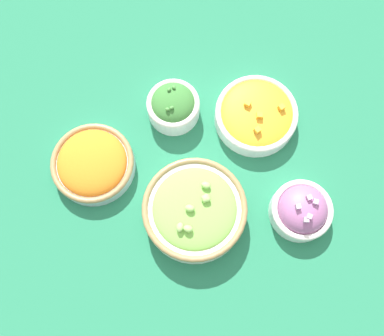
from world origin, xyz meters
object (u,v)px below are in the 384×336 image
at_px(bowl_carrots, 93,163).
at_px(bowl_lettuce, 195,210).
at_px(bowl_broccoli, 173,106).
at_px(bowl_squash, 256,115).
at_px(bowl_red_onion, 302,210).

bearing_deg(bowl_carrots, bowl_lettuce, -33.52).
bearing_deg(bowl_broccoli, bowl_squash, -13.71).
bearing_deg(bowl_red_onion, bowl_squash, 103.31).
distance_m(bowl_carrots, bowl_red_onion, 0.43).
xyz_separation_m(bowl_squash, bowl_red_onion, (0.05, -0.21, 0.00)).
xyz_separation_m(bowl_lettuce, bowl_squash, (0.16, 0.18, -0.01)).
height_order(bowl_squash, bowl_red_onion, bowl_red_onion).
bearing_deg(bowl_lettuce, bowl_red_onion, -7.93).
bearing_deg(bowl_squash, bowl_red_onion, -76.69).
xyz_separation_m(bowl_squash, bowl_carrots, (-0.35, -0.06, -0.00)).
relative_size(bowl_red_onion, bowl_broccoli, 1.09).
height_order(bowl_squash, bowl_carrots, bowl_squash).
height_order(bowl_carrots, bowl_broccoli, bowl_broccoli).
height_order(bowl_lettuce, bowl_broccoli, bowl_lettuce).
relative_size(bowl_squash, bowl_broccoli, 1.56).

